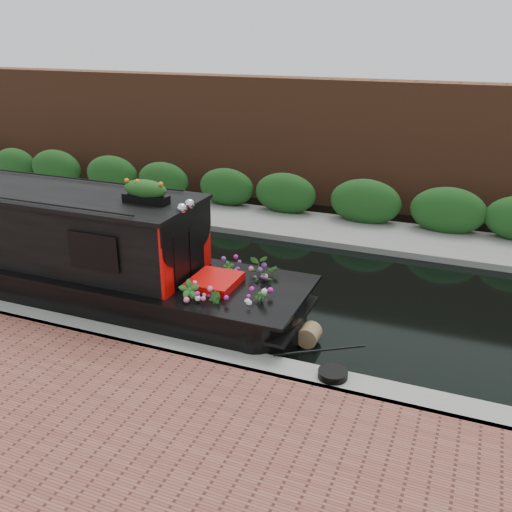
% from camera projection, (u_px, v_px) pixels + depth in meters
% --- Properties ---
extents(ground, '(80.00, 80.00, 0.00)m').
position_uv_depth(ground, '(220.00, 280.00, 13.32)').
color(ground, black).
rests_on(ground, ground).
extents(near_bank_coping, '(40.00, 0.60, 0.50)m').
position_uv_depth(near_bank_coping, '(143.00, 348.00, 10.49)').
color(near_bank_coping, gray).
rests_on(near_bank_coping, ground).
extents(far_bank_path, '(40.00, 2.40, 0.34)m').
position_uv_depth(far_bank_path, '(281.00, 226.00, 16.93)').
color(far_bank_path, gray).
rests_on(far_bank_path, ground).
extents(far_hedge, '(40.00, 1.10, 2.80)m').
position_uv_depth(far_hedge, '(291.00, 217.00, 17.70)').
color(far_hedge, '#194618').
rests_on(far_hedge, ground).
extents(far_brick_wall, '(40.00, 1.00, 8.00)m').
position_uv_depth(far_brick_wall, '(311.00, 200.00, 19.51)').
color(far_brick_wall, brown).
rests_on(far_brick_wall, ground).
extents(narrowboat, '(13.02, 2.32, 3.06)m').
position_uv_depth(narrowboat, '(12.00, 248.00, 12.72)').
color(narrowboat, black).
rests_on(narrowboat, ground).
extents(rope_fender, '(0.39, 0.40, 0.39)m').
position_uv_depth(rope_fender, '(309.00, 335.00, 10.55)').
color(rope_fender, olive).
rests_on(rope_fender, ground).
extents(coiled_mooring_rope, '(0.48, 0.48, 0.12)m').
position_uv_depth(coiled_mooring_rope, '(333.00, 374.00, 9.16)').
color(coiled_mooring_rope, black).
rests_on(coiled_mooring_rope, near_bank_coping).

